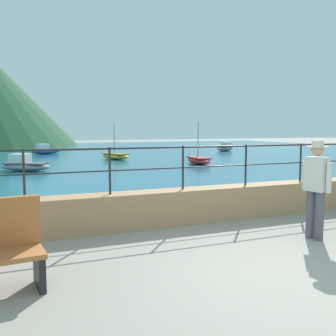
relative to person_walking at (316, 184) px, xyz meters
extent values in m
plane|color=gray|center=(-1.65, -1.21, -0.98)|extent=(120.00, 120.00, 0.00)
cube|color=tan|center=(-1.65, 1.99, -0.63)|extent=(20.00, 0.56, 0.70)
cylinder|color=#282623|center=(-4.71, 1.99, 0.17)|extent=(0.04, 0.04, 0.90)
cylinder|color=#282623|center=(-3.18, 1.99, 0.17)|extent=(0.04, 0.04, 0.90)
cylinder|color=#282623|center=(-1.65, 1.99, 0.17)|extent=(0.04, 0.04, 0.90)
cylinder|color=#282623|center=(-0.11, 1.99, 0.17)|extent=(0.04, 0.04, 0.90)
cylinder|color=#282623|center=(1.42, 1.99, 0.17)|extent=(0.04, 0.04, 0.90)
cylinder|color=#282623|center=(-1.65, 1.99, 0.59)|extent=(18.40, 0.04, 0.04)
cylinder|color=#282623|center=(-1.65, 1.99, 0.17)|extent=(18.40, 0.03, 0.03)
cube|color=#236B89|center=(-1.65, 24.63, -0.95)|extent=(64.00, 44.32, 0.06)
cube|color=black|center=(-4.65, -0.31, -0.76)|extent=(0.12, 0.47, 0.43)
cylinder|color=#4C4C56|center=(-0.02, 0.09, -0.55)|extent=(0.15, 0.15, 0.86)
cylinder|color=#4C4C56|center=(0.02, -0.09, -0.55)|extent=(0.15, 0.15, 0.86)
cube|color=beige|center=(0.00, 0.00, 0.18)|extent=(0.29, 0.40, 0.60)
cylinder|color=beige|center=(-0.05, 0.23, 0.14)|extent=(0.09, 0.09, 0.52)
cylinder|color=beige|center=(0.05, -0.23, 0.14)|extent=(0.09, 0.09, 0.52)
sphere|color=tan|center=(0.00, 0.00, 0.61)|extent=(0.22, 0.22, 0.22)
cylinder|color=beige|center=(0.00, 0.00, 0.66)|extent=(0.38, 0.38, 0.02)
cylinder|color=beige|center=(0.00, 0.00, 0.72)|extent=(0.20, 0.20, 0.10)
ellipsoid|color=gold|center=(1.16, 17.96, -0.74)|extent=(1.77, 2.47, 0.36)
cube|color=brown|center=(1.16, 17.96, -0.59)|extent=(1.45, 1.99, 0.06)
cylinder|color=#B2A899|center=(1.12, 18.05, 0.35)|extent=(0.06, 0.06, 1.83)
ellipsoid|color=gray|center=(-4.26, 13.13, -0.74)|extent=(2.43, 1.96, 0.36)
cube|color=#4D4D51|center=(-4.26, 13.13, -0.59)|extent=(1.97, 1.61, 0.06)
cube|color=silver|center=(-4.48, 13.26, -0.36)|extent=(1.01, 0.95, 0.40)
ellipsoid|color=red|center=(4.47, 13.15, -0.74)|extent=(1.09, 2.37, 0.36)
cube|color=maroon|center=(4.47, 13.15, -0.59)|extent=(0.92, 1.90, 0.06)
cylinder|color=#B2A899|center=(4.48, 13.25, 0.39)|extent=(0.06, 0.06, 1.90)
ellipsoid|color=#2D4C9E|center=(-2.36, 24.75, -0.74)|extent=(2.47, 1.77, 0.36)
cube|color=navy|center=(-2.36, 24.75, -0.59)|extent=(1.99, 1.46, 0.06)
cube|color=silver|center=(-2.59, 24.64, -0.36)|extent=(0.99, 0.90, 0.40)
ellipsoid|color=gray|center=(12.09, 23.07, -0.74)|extent=(2.41, 2.03, 0.36)
cube|color=#4D4D51|center=(12.09, 23.07, -0.59)|extent=(1.95, 1.66, 0.06)
cube|color=silver|center=(12.29, 23.21, -0.36)|extent=(1.02, 0.97, 0.40)
camera|label=1|loc=(-4.94, -5.11, 0.97)|focal=40.90mm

